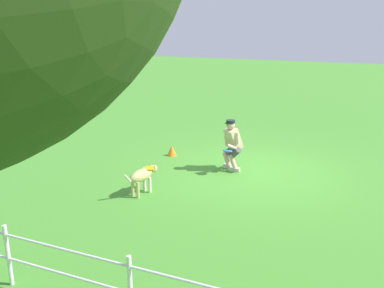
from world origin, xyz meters
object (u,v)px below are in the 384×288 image
Objects in this scene: frisbee_held at (228,151)px; person at (232,143)px; dog at (142,176)px; frisbee_flying at (148,168)px; training_cone at (172,150)px.

person is at bearing -88.04° from frisbee_held.
frisbee_flying is (-0.05, -0.17, 0.13)m from dog.
frisbee_held is at bearing 38.35° from person.
dog is at bearing 6.16° from person.
training_cone is at bearing -23.44° from frisbee_held.
dog is 3.51× the size of training_cone.
training_cone is (1.90, -0.44, -0.55)m from person.
frisbee_held is (-1.26, -1.68, 0.07)m from frisbee_flying.
person is 4.46× the size of training_cone.
dog is 2.28m from frisbee_held.
frisbee_flying is at bearing 104.54° from training_cone.
training_cone is (0.65, -2.50, -0.40)m from frisbee_flying.
frisbee_held reaches higher than training_cone.
person is at bearing 166.89° from training_cone.
dog is 0.22m from frisbee_flying.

